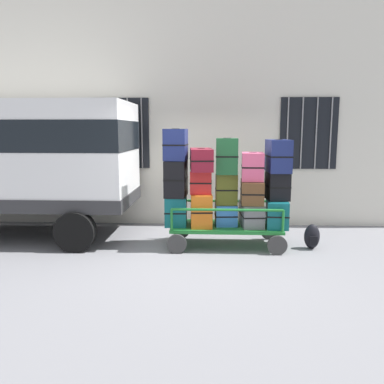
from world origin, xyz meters
TOP-DOWN VIEW (x-y plane):
  - ground_plane at (0.00, 0.00)m, footprint 40.00×40.00m
  - building_wall at (0.00, 2.22)m, footprint 12.00×0.37m
  - van at (-3.57, 0.90)m, footprint 4.41×1.98m
  - luggage_cart at (0.42, 0.43)m, footprint 2.02×1.02m
  - cart_railing at (0.42, 0.43)m, footprint 1.91×0.88m
  - suitcase_left_bottom at (-0.47, 0.40)m, footprint 0.40×0.47m
  - suitcase_left_middle at (-0.47, 0.44)m, footprint 0.40×0.60m
  - suitcase_left_top at (-0.47, 0.42)m, footprint 0.42×0.51m
  - suitcase_midleft_bottom at (-0.03, 0.47)m, footprint 0.42×0.78m
  - suitcase_midleft_middle at (-0.03, 0.40)m, footprint 0.38×0.41m
  - suitcase_midleft_top at (-0.03, 0.41)m, footprint 0.45×0.82m
  - suitcase_center_bottom at (0.42, 0.42)m, footprint 0.41×0.34m
  - suitcase_center_middle at (0.42, 0.44)m, footprint 0.40×0.33m
  - suitcase_center_top at (0.42, 0.40)m, footprint 0.39×0.36m
  - suitcase_midright_bottom at (0.87, 0.44)m, footprint 0.42×0.71m
  - suitcase_midright_middle at (0.87, 0.44)m, footprint 0.41×0.73m
  - suitcase_midright_top at (0.87, 0.41)m, footprint 0.41×0.55m
  - suitcase_right_bottom at (1.32, 0.41)m, footprint 0.43×0.71m
  - suitcase_right_middle at (1.32, 0.46)m, footprint 0.41×0.51m
  - suitcase_right_top at (1.32, 0.47)m, footprint 0.40×0.65m
  - backpack at (1.93, 0.34)m, footprint 0.27×0.22m

SIDE VIEW (x-z plane):
  - ground_plane at x=0.00m, z-range 0.00..0.00m
  - backpack at x=1.93m, z-range 0.00..0.44m
  - luggage_cart at x=0.42m, z-range 0.12..0.50m
  - suitcase_center_bottom at x=0.42m, z-range 0.38..0.76m
  - suitcase_midright_bottom at x=0.87m, z-range 0.38..0.79m
  - suitcase_right_bottom at x=1.32m, z-range 0.38..0.85m
  - suitcase_left_bottom at x=-0.47m, z-range 0.38..0.90m
  - suitcase_midleft_bottom at x=-0.03m, z-range 0.38..0.97m
  - cart_railing at x=0.42m, z-range 0.50..0.89m
  - suitcase_midright_middle at x=0.87m, z-range 0.79..1.20m
  - suitcase_center_middle at x=0.42m, z-range 0.76..1.31m
  - suitcase_right_middle at x=1.32m, z-range 0.85..1.34m
  - suitcase_midleft_middle at x=-0.03m, z-range 0.97..1.37m
  - suitcase_left_middle at x=-0.47m, z-range 0.90..1.54m
  - suitcase_midright_top at x=0.87m, z-range 1.20..1.69m
  - suitcase_midleft_top at x=-0.03m, z-range 1.37..1.76m
  - van at x=-3.57m, z-range 0.31..2.90m
  - suitcase_center_top at x=0.42m, z-range 1.31..1.94m
  - suitcase_right_top at x=1.32m, z-range 1.34..1.91m
  - suitcase_left_top at x=-0.47m, z-range 1.54..2.09m
  - building_wall at x=0.00m, z-range 0.00..5.00m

